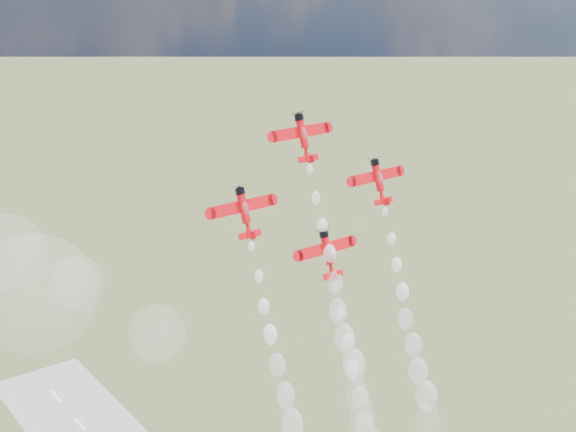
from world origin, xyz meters
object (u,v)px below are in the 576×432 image
Objects in this scene: plane_slot at (328,253)px; plane_right at (379,180)px; plane_lead at (303,136)px; plane_left at (244,211)px.

plane_right is at bearing 13.92° from plane_slot.
plane_lead is at bearing 166.08° from plane_right.
plane_right is at bearing 0.00° from plane_left.
plane_lead is 1.00× the size of plane_right.
plane_lead is at bearing 13.92° from plane_left.
plane_lead is 1.00× the size of plane_slot.
plane_lead is 18.47m from plane_right.
plane_right is at bearing -13.92° from plane_lead.
plane_lead is at bearing 90.00° from plane_slot.
plane_right reaches higher than plane_slot.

